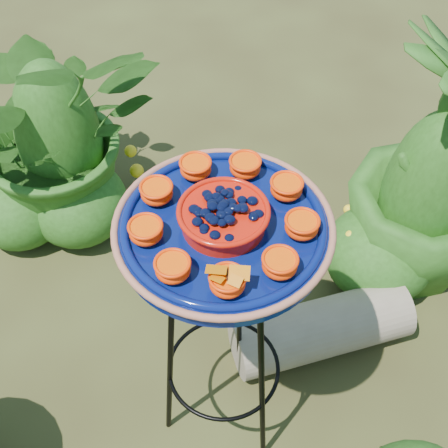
{
  "coord_description": "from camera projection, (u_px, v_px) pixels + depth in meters",
  "views": [
    {
      "loc": [
        0.16,
        -0.81,
        1.75
      ],
      "look_at": [
        0.03,
        -0.06,
        0.87
      ],
      "focal_mm": 50.0,
      "sensor_mm": 36.0,
      "label": 1
    }
  ],
  "objects": [
    {
      "name": "driftwood_log",
      "position": [
        321.0,
        329.0,
        1.91
      ],
      "size": [
        0.57,
        0.41,
        0.18
      ],
      "primitive_type": "cylinder",
      "rotation": [
        0.0,
        1.57,
        0.46
      ],
      "color": "gray",
      "rests_on": "ground"
    },
    {
      "name": "shrub_back_right",
      "position": [
        435.0,
        171.0,
        1.87
      ],
      "size": [
        0.55,
        0.55,
        0.88
      ],
      "primitive_type": "imported",
      "rotation": [
        0.0,
        0.0,
        1.69
      ],
      "color": "#214813",
      "rests_on": "ground"
    },
    {
      "name": "ground_plane",
      "position": [
        218.0,
        397.0,
        1.87
      ],
      "size": [
        20.0,
        20.0,
        0.0
      ],
      "primitive_type": "plane",
      "color": "#2E2714",
      "rests_on": "ground"
    },
    {
      "name": "shrub_back_left",
      "position": [
        56.0,
        126.0,
        2.08
      ],
      "size": [
        0.91,
        0.87,
        0.78
      ],
      "primitive_type": "imported",
      "rotation": [
        0.0,
        0.0,
        0.49
      ],
      "color": "#214813",
      "rests_on": "ground"
    },
    {
      "name": "tripod_stand",
      "position": [
        224.0,
        324.0,
        1.46
      ],
      "size": [
        0.33,
        0.34,
        0.81
      ],
      "rotation": [
        0.0,
        0.0,
        -0.13
      ],
      "color": "black",
      "rests_on": "ground"
    },
    {
      "name": "feeder_dish",
      "position": [
        223.0,
        226.0,
        1.19
      ],
      "size": [
        0.46,
        0.46,
        0.1
      ],
      "rotation": [
        0.0,
        0.0,
        -0.13
      ],
      "color": "#071351",
      "rests_on": "tripod_stand"
    }
  ]
}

